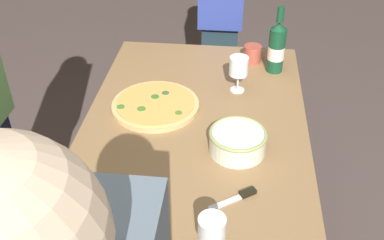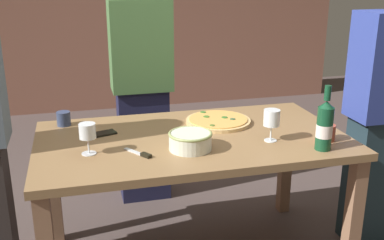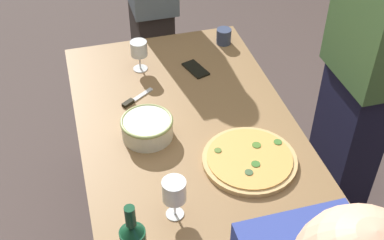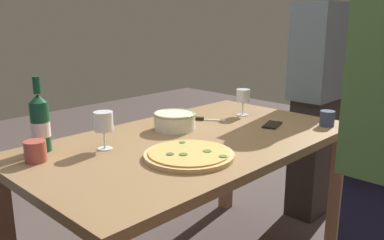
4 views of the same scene
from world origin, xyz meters
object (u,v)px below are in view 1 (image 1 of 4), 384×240
Objects in this scene: wine_glass_by_bottle at (212,230)px; dining_table at (192,157)px; wine_bottle at (277,47)px; pizza_knife at (239,197)px; cell_phone at (130,226)px; person_host at (222,12)px; cup_ceramic at (252,54)px; pizza at (155,105)px; wine_glass_near_pizza at (239,67)px; serving_bowl at (238,141)px.

dining_table is at bearing 11.81° from wine_glass_by_bottle.
wine_bottle is 2.01× the size of pizza_knife.
wine_glass_by_bottle is 1.05× the size of cell_phone.
cup_ceramic is at bearing 22.53° from person_host.
cell_phone is at bearing -177.07° from pizza.
cell_phone is (-0.45, 0.14, 0.10)m from dining_table.
wine_glass_by_bottle is at bearing 4.67° from person_host.
cup_ceramic is (0.28, -0.07, -0.08)m from wine_glass_near_pizza.
wine_glass_by_bottle is 1.67m from person_host.
wine_bottle is at bearing 47.45° from cell_phone.
person_host is at bearing 65.42° from cell_phone.
wine_bottle is 1.12m from wine_glass_by_bottle.
pizza_knife is at bearing 170.34° from wine_bottle.
serving_bowl is 0.65m from wine_bottle.
wine_glass_by_bottle is at bearing 172.62° from serving_bowl.
person_host is at bearing 8.25° from wine_glass_near_pizza.
dining_table is 0.69m from wine_bottle.
cell_phone is 0.36m from pizza_knife.
pizza_knife is at bearing -176.95° from serving_bowl.
cup_ceramic is 1.16m from cell_phone.
pizza is at bearing 116.94° from wine_glass_near_pizza.
wine_glass_near_pizza reaches higher than wine_glass_by_bottle.
pizza is 0.40m from wine_glass_near_pizza.
wine_bottle is at bearing -11.41° from wine_glass_by_bottle.
dining_table is at bearing 73.02° from serving_bowl.
person_host is at bearing -2.66° from dining_table.
pizza_knife is at bearing -147.79° from dining_table.
wine_glass_near_pizza is 0.91m from wine_glass_by_bottle.
person_host reaches higher than serving_bowl.
person_host is (1.59, -0.20, 0.04)m from cell_phone.
wine_glass_near_pizza is 0.30m from cup_ceramic.
wine_glass_near_pizza is at bearing 139.30° from wine_bottle.
wine_glass_by_bottle reaches higher than pizza_knife.
pizza is 0.23× the size of person_host.
person_host reaches higher than cell_phone.
cup_ceramic reaches higher than pizza.
pizza_knife is at bearing 8.03° from cell_phone.
cup_ceramic is at bearing -2.56° from pizza_knife.
person_host is at bearing 19.88° from cup_ceramic.
wine_bottle reaches higher than dining_table.
wine_glass_by_bottle is (-0.53, -0.11, 0.20)m from dining_table.
cup_ceramic is 0.52m from person_host.
cell_phone is (0.08, 0.25, -0.10)m from wine_glass_by_bottle.
cup_ceramic is (1.18, -0.12, -0.06)m from wine_glass_by_bottle.
pizza is 0.79m from wine_glass_by_bottle.
pizza_knife is (0.16, -0.33, 0.00)m from cell_phone.
cup_ceramic is at bearing 53.80° from cell_phone.
dining_table is at bearing 149.61° from wine_bottle.
wine_bottle reaches higher than wine_glass_by_bottle.
wine_glass_by_bottle reaches higher than cup_ceramic.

